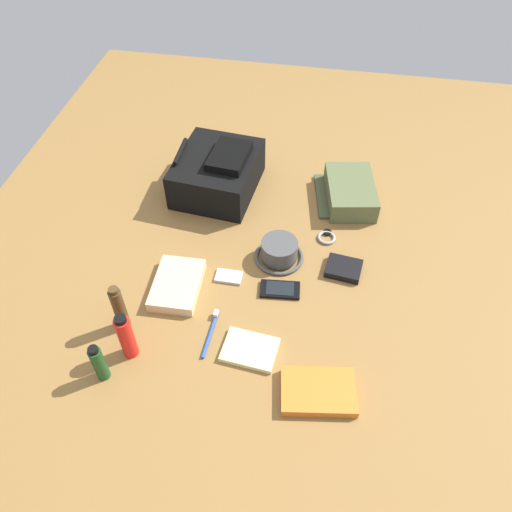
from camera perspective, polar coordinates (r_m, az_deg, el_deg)
The scene contains 15 objects.
ground_plane at distance 1.65m, azimuth -0.00°, elevation -1.20°, with size 2.64×2.02×0.02m, color olive.
backpack at distance 1.87m, azimuth -4.32°, elevation 9.34°, with size 0.35×0.31×0.17m.
toiletry_pouch at distance 1.87m, azimuth 10.41°, elevation 7.07°, with size 0.27×0.24×0.08m.
bucket_hat at distance 1.64m, azimuth 2.63°, elevation 0.51°, with size 0.16×0.16×0.07m.
shampoo_bottle at distance 1.42m, azimuth -17.25°, elevation -11.41°, with size 0.03×0.03×0.14m.
sunscreen_spray at distance 1.42m, azimuth -14.39°, elevation -8.76°, with size 0.04×0.04×0.17m.
cologne_bottle at distance 1.48m, azimuth -15.11°, elevation -5.71°, with size 0.04×0.04×0.17m.
paperback_novel at distance 1.39m, azimuth 7.02°, elevation -14.90°, with size 0.16×0.21×0.03m.
cell_phone at distance 1.57m, azimuth 2.71°, elevation -3.78°, with size 0.08×0.13×0.01m.
media_player at distance 1.60m, azimuth -3.06°, elevation -2.33°, with size 0.05×0.08×0.01m.
wristwatch at distance 1.73m, azimuth 7.96°, elevation 2.14°, with size 0.07×0.06×0.01m.
toothbrush at distance 1.49m, azimuth -5.06°, elevation -8.35°, with size 0.16×0.02×0.02m.
wallet at distance 1.64m, azimuth 9.83°, elevation -1.39°, with size 0.09×0.11×0.02m, color black.
notepad at distance 1.44m, azimuth -0.69°, elevation -10.49°, with size 0.11×0.15×0.02m, color beige.
folded_towel at distance 1.58m, azimuth -8.85°, elevation -3.22°, with size 0.20×0.14×0.04m, color beige.
Camera 1 is at (-1.06, -0.19, 1.24)m, focal length 35.58 mm.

